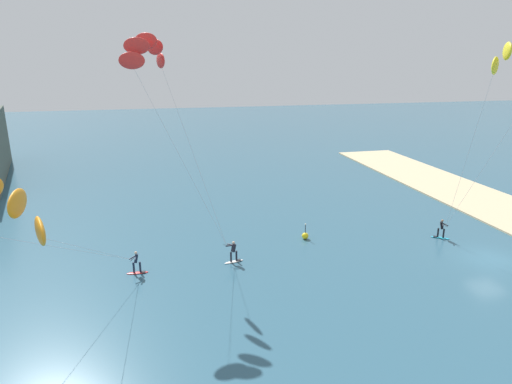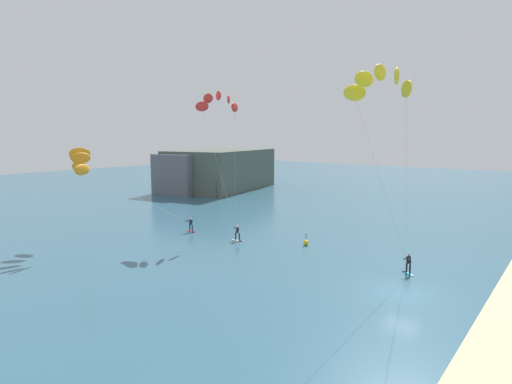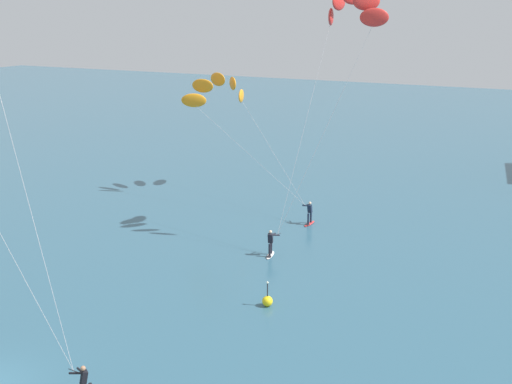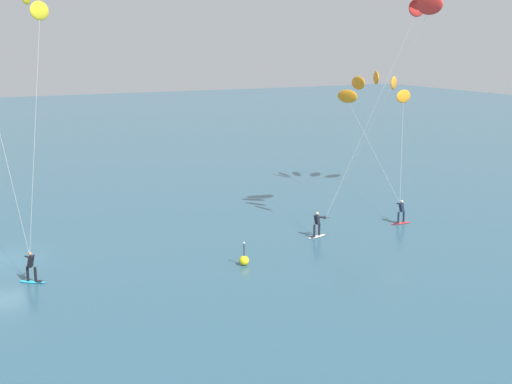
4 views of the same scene
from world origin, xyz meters
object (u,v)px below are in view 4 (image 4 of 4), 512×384
Objects in this scene: marker_buoy at (244,260)px; kitesurfer_mid_water at (419,6)px; kitesurfer_far_out at (377,91)px; kitesurfer_nearshore at (6,11)px.

kitesurfer_mid_water is at bearing 90.93° from marker_buoy.
kitesurfer_mid_water is at bearing -27.48° from kitesurfer_far_out.
kitesurfer_nearshore is at bearing -128.10° from marker_buoy.
kitesurfer_mid_water is 18.45m from marker_buoy.
kitesurfer_far_out is at bearing 99.29° from kitesurfer_nearshore.
marker_buoy is (0.19, -11.80, -14.18)m from kitesurfer_mid_water.
kitesurfer_far_out is at bearing 125.45° from marker_buoy.
kitesurfer_mid_water reaches higher than kitesurfer_far_out.
kitesurfer_mid_water reaches higher than kitesurfer_nearshore.
marker_buoy is at bearing 51.90° from kitesurfer_nearshore.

